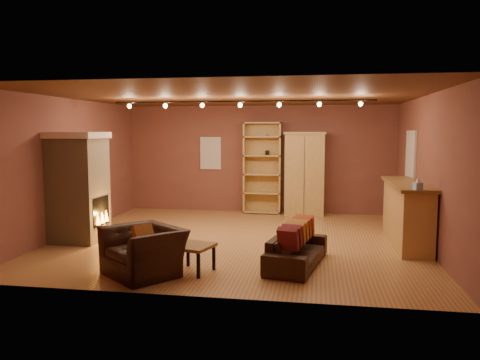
% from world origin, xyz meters
% --- Properties ---
extents(floor, '(7.00, 7.00, 0.00)m').
position_xyz_m(floor, '(0.00, 0.00, 0.00)').
color(floor, '#966335').
rests_on(floor, ground).
extents(ceiling, '(7.00, 7.00, 0.00)m').
position_xyz_m(ceiling, '(0.00, 0.00, 2.80)').
color(ceiling, brown).
rests_on(ceiling, back_wall).
extents(back_wall, '(7.00, 0.02, 2.80)m').
position_xyz_m(back_wall, '(0.00, 3.25, 1.40)').
color(back_wall, brown).
rests_on(back_wall, floor).
extents(left_wall, '(0.02, 6.50, 2.80)m').
position_xyz_m(left_wall, '(-3.50, 0.00, 1.40)').
color(left_wall, brown).
rests_on(left_wall, floor).
extents(right_wall, '(0.02, 6.50, 2.80)m').
position_xyz_m(right_wall, '(3.50, 0.00, 1.40)').
color(right_wall, brown).
rests_on(right_wall, floor).
extents(fireplace, '(1.01, 0.98, 2.12)m').
position_xyz_m(fireplace, '(-3.04, -0.60, 1.06)').
color(fireplace, tan).
rests_on(fireplace, floor).
extents(back_window, '(0.56, 0.04, 0.86)m').
position_xyz_m(back_window, '(-1.30, 3.23, 1.55)').
color(back_window, silver).
rests_on(back_window, back_wall).
extents(bookcase, '(0.97, 0.38, 2.37)m').
position_xyz_m(bookcase, '(0.11, 3.13, 1.20)').
color(bookcase, tan).
rests_on(bookcase, floor).
extents(armoire, '(1.04, 0.60, 2.12)m').
position_xyz_m(armoire, '(1.20, 2.98, 1.06)').
color(armoire, tan).
rests_on(armoire, floor).
extents(bar_counter, '(0.65, 2.47, 1.18)m').
position_xyz_m(bar_counter, '(3.20, 0.17, 0.60)').
color(bar_counter, tan).
rests_on(bar_counter, floor).
extents(tissue_box, '(0.17, 0.17, 0.23)m').
position_xyz_m(tissue_box, '(3.15, -0.97, 1.27)').
color(tissue_box, '#88B8DA').
rests_on(tissue_box, bar_counter).
extents(right_window, '(0.05, 0.90, 1.00)m').
position_xyz_m(right_window, '(3.47, 1.40, 1.65)').
color(right_window, silver).
rests_on(right_window, right_wall).
extents(loveseat, '(0.83, 1.77, 0.73)m').
position_xyz_m(loveseat, '(1.21, -1.62, 0.36)').
color(loveseat, black).
rests_on(loveseat, floor).
extents(armchair, '(1.30, 1.24, 0.96)m').
position_xyz_m(armchair, '(-1.02, -2.47, 0.48)').
color(armchair, black).
rests_on(armchair, floor).
extents(coffee_table, '(0.69, 0.69, 0.42)m').
position_xyz_m(coffee_table, '(-0.33, -2.22, 0.36)').
color(coffee_table, olive).
rests_on(coffee_table, floor).
extents(track_rail, '(5.20, 0.09, 0.13)m').
position_xyz_m(track_rail, '(0.00, 0.20, 2.68)').
color(track_rail, black).
rests_on(track_rail, ceiling).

